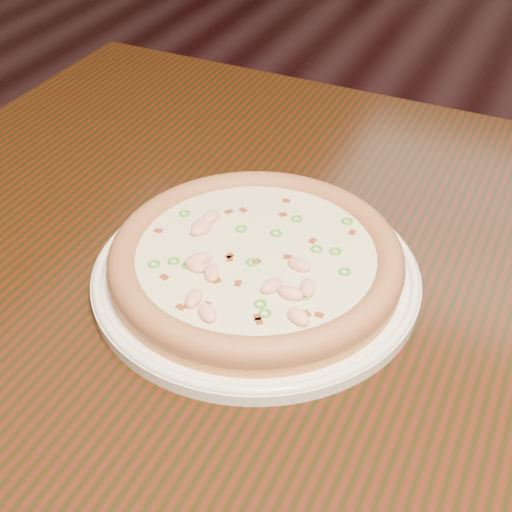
% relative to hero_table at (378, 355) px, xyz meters
% --- Properties ---
extents(ground, '(9.00, 9.00, 0.00)m').
position_rel_hero_table_xyz_m(ground, '(-0.19, 0.82, -0.65)').
color(ground, black).
extents(hero_table, '(1.20, 0.80, 0.75)m').
position_rel_hero_table_xyz_m(hero_table, '(0.00, 0.00, 0.00)').
color(hero_table, black).
rests_on(hero_table, ground).
extents(plate, '(0.32, 0.32, 0.02)m').
position_rel_hero_table_xyz_m(plate, '(-0.12, -0.05, 0.11)').
color(plate, white).
rests_on(plate, hero_table).
extents(pizza, '(0.28, 0.28, 0.03)m').
position_rel_hero_table_xyz_m(pizza, '(-0.12, -0.05, 0.13)').
color(pizza, '#D38247').
rests_on(pizza, plate).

